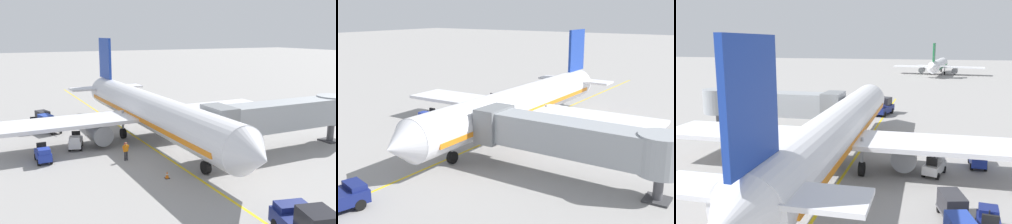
% 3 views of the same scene
% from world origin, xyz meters
% --- Properties ---
extents(ground_plane, '(400.00, 400.00, 0.00)m').
position_xyz_m(ground_plane, '(0.00, 0.00, 0.00)').
color(ground_plane, gray).
extents(gate_lead_in_line, '(0.24, 80.00, 0.01)m').
position_xyz_m(gate_lead_in_line, '(0.00, 0.00, 0.00)').
color(gate_lead_in_line, gold).
rests_on(gate_lead_in_line, ground).
extents(parked_airliner, '(30.06, 37.24, 10.63)m').
position_xyz_m(parked_airliner, '(-0.92, 1.73, 3.19)').
color(parked_airliner, silver).
rests_on(parked_airliner, ground).
extents(jet_bridge, '(16.84, 3.50, 4.98)m').
position_xyz_m(jet_bridge, '(-11.25, 10.77, 3.46)').
color(jet_bridge, '#93999E').
rests_on(jet_bridge, ground).
extents(pushback_tractor, '(3.22, 4.81, 2.40)m').
position_xyz_m(pushback_tractor, '(-0.39, 24.70, 1.10)').
color(pushback_tractor, navy).
rests_on(pushback_tractor, ground).
extents(baggage_tug_lead, '(1.30, 2.51, 1.62)m').
position_xyz_m(baggage_tug_lead, '(10.44, 4.37, 0.71)').
color(baggage_tug_lead, '#1E339E').
rests_on(baggage_tug_lead, ground).
extents(baggage_tug_trailing, '(1.92, 2.75, 1.62)m').
position_xyz_m(baggage_tug_trailing, '(6.95, 1.64, 0.71)').
color(baggage_tug_trailing, silver).
rests_on(baggage_tug_trailing, ground).
extents(baggage_tug_spare, '(1.46, 2.59, 1.62)m').
position_xyz_m(baggage_tug_spare, '(9.76, -7.21, 0.71)').
color(baggage_tug_spare, navy).
rests_on(baggage_tug_spare, ground).
extents(baggage_cart_front, '(1.82, 2.98, 1.58)m').
position_xyz_m(baggage_cart_front, '(7.93, -5.61, 0.95)').
color(baggage_cart_front, '#4C4C51').
rests_on(baggage_cart_front, ground).
extents(ground_crew_wing_walker, '(0.73, 0.30, 1.69)m').
position_xyz_m(ground_crew_wing_walker, '(3.66, 7.14, 0.95)').
color(ground_crew_wing_walker, '#232328').
rests_on(ground_crew_wing_walker, ground).
extents(safety_cone_nose_left, '(0.36, 0.36, 0.59)m').
position_xyz_m(safety_cone_nose_left, '(2.22, 12.70, 0.29)').
color(safety_cone_nose_left, black).
rests_on(safety_cone_nose_left, ground).
extents(distant_taxiing_airliner, '(28.87, 35.48, 10.10)m').
position_xyz_m(distant_taxiing_airliner, '(8.09, 95.25, 3.03)').
color(distant_taxiing_airliner, silver).
rests_on(distant_taxiing_airliner, ground).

